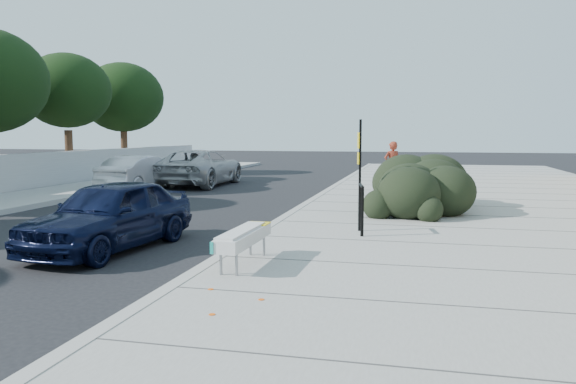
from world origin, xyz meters
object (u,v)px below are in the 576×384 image
object	(u,v)px
bench	(244,237)
sedan_navy	(110,215)
suv_silver	(199,167)
wagon_silver	(141,173)
pedestrian	(392,165)
sign_post	(359,162)
bike_rack	(361,204)

from	to	relation	value
bench	sedan_navy	xyz separation A→B (m)	(-3.10, 1.20, 0.09)
sedan_navy	suv_silver	bearing A→B (deg)	111.33
wagon_silver	pedestrian	bearing A→B (deg)	-166.37
sign_post	bike_rack	bearing A→B (deg)	-95.56
suv_silver	sign_post	bearing A→B (deg)	130.73
bench	sign_post	bearing A→B (deg)	78.17
bench	bike_rack	distance (m)	3.62
suv_silver	pedestrian	size ratio (longest dim) A/B	3.11
sedan_navy	bench	bearing A→B (deg)	-14.86
bench	bike_rack	world-z (taller)	bike_rack
sign_post	pedestrian	bearing A→B (deg)	74.11
bench	pedestrian	xyz separation A→B (m)	(1.70, 13.27, 0.45)
sedan_navy	pedestrian	size ratio (longest dim) A/B	2.25
bike_rack	wagon_silver	world-z (taller)	wagon_silver
bike_rack	sedan_navy	distance (m)	5.08
sedan_navy	pedestrian	world-z (taller)	pedestrian
bike_rack	pedestrian	world-z (taller)	pedestrian
sedan_navy	suv_silver	size ratio (longest dim) A/B	0.72
sign_post	wagon_silver	world-z (taller)	sign_post
wagon_silver	pedestrian	xyz separation A→B (m)	(9.80, 1.36, 0.36)
bench	suv_silver	xyz separation A→B (m)	(-6.60, 14.31, 0.18)
sign_post	suv_silver	world-z (taller)	sign_post
wagon_silver	pedestrian	distance (m)	9.90
bike_rack	sign_post	distance (m)	2.38
sedan_navy	wagon_silver	bearing A→B (deg)	121.40
bike_rack	wagon_silver	xyz separation A→B (m)	(-9.64, 8.65, -0.09)
sign_post	wagon_silver	distance (m)	11.38
pedestrian	sign_post	bearing A→B (deg)	54.52
bike_rack	pedestrian	xyz separation A→B (m)	(0.16, 10.01, 0.27)
pedestrian	suv_silver	bearing A→B (deg)	-39.38
sign_post	wagon_silver	bearing A→B (deg)	132.94
bench	wagon_silver	bearing A→B (deg)	125.33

